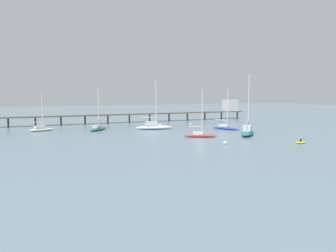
{
  "coord_description": "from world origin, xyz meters",
  "views": [
    {
      "loc": [
        -36.34,
        -61.26,
        9.79
      ],
      "look_at": [
        0.0,
        16.14,
        1.5
      ],
      "focal_mm": 36.68,
      "sensor_mm": 36.0,
      "label": 1
    }
  ],
  "objects_px": {
    "sailboat_white": "(154,126)",
    "sailboat_red": "(200,134)",
    "mooring_buoy_far": "(225,143)",
    "sailboat_green": "(98,128)",
    "sailboat_cream": "(41,128)",
    "sailboat_teal": "(248,131)",
    "mooring_buoy_inner": "(160,125)",
    "sailboat_blue": "(226,127)",
    "pier": "(179,110)",
    "mooring_buoy_outer": "(191,124)",
    "dinghy_yellow": "(301,142)"
  },
  "relations": [
    {
      "from": "mooring_buoy_outer",
      "to": "pier",
      "type": "bearing_deg",
      "value": 74.25
    },
    {
      "from": "sailboat_cream",
      "to": "sailboat_blue",
      "type": "bearing_deg",
      "value": -20.39
    },
    {
      "from": "pier",
      "to": "sailboat_teal",
      "type": "relative_size",
      "value": 6.36
    },
    {
      "from": "sailboat_blue",
      "to": "sailboat_cream",
      "type": "bearing_deg",
      "value": 159.61
    },
    {
      "from": "sailboat_red",
      "to": "mooring_buoy_inner",
      "type": "bearing_deg",
      "value": 86.89
    },
    {
      "from": "sailboat_white",
      "to": "sailboat_cream",
      "type": "relative_size",
      "value": 1.31
    },
    {
      "from": "sailboat_teal",
      "to": "mooring_buoy_inner",
      "type": "relative_size",
      "value": 16.86
    },
    {
      "from": "pier",
      "to": "sailboat_red",
      "type": "distance_m",
      "value": 45.15
    },
    {
      "from": "sailboat_cream",
      "to": "dinghy_yellow",
      "type": "height_order",
      "value": "sailboat_cream"
    },
    {
      "from": "pier",
      "to": "mooring_buoy_far",
      "type": "bearing_deg",
      "value": -108.23
    },
    {
      "from": "pier",
      "to": "sailboat_white",
      "type": "bearing_deg",
      "value": -130.3
    },
    {
      "from": "dinghy_yellow",
      "to": "mooring_buoy_inner",
      "type": "distance_m",
      "value": 43.31
    },
    {
      "from": "sailboat_red",
      "to": "mooring_buoy_outer",
      "type": "height_order",
      "value": "sailboat_red"
    },
    {
      "from": "mooring_buoy_outer",
      "to": "sailboat_green",
      "type": "bearing_deg",
      "value": -175.49
    },
    {
      "from": "sailboat_green",
      "to": "sailboat_cream",
      "type": "xyz_separation_m",
      "value": [
        -13.49,
        5.01,
        -0.03
      ]
    },
    {
      "from": "sailboat_cream",
      "to": "dinghy_yellow",
      "type": "distance_m",
      "value": 62.27
    },
    {
      "from": "sailboat_blue",
      "to": "pier",
      "type": "bearing_deg",
      "value": 86.55
    },
    {
      "from": "sailboat_teal",
      "to": "mooring_buoy_outer",
      "type": "distance_m",
      "value": 27.19
    },
    {
      "from": "mooring_buoy_far",
      "to": "sailboat_blue",
      "type": "bearing_deg",
      "value": 55.14
    },
    {
      "from": "dinghy_yellow",
      "to": "mooring_buoy_far",
      "type": "distance_m",
      "value": 15.03
    },
    {
      "from": "sailboat_teal",
      "to": "mooring_buoy_inner",
      "type": "bearing_deg",
      "value": 110.28
    },
    {
      "from": "sailboat_green",
      "to": "mooring_buoy_far",
      "type": "xyz_separation_m",
      "value": [
        15.87,
        -34.58,
        -0.33
      ]
    },
    {
      "from": "sailboat_red",
      "to": "mooring_buoy_far",
      "type": "distance_m",
      "value": 11.95
    },
    {
      "from": "sailboat_teal",
      "to": "mooring_buoy_outer",
      "type": "xyz_separation_m",
      "value": [
        0.05,
        27.18,
        -0.58
      ]
    },
    {
      "from": "sailboat_cream",
      "to": "pier",
      "type": "bearing_deg",
      "value": 16.84
    },
    {
      "from": "sailboat_teal",
      "to": "mooring_buoy_far",
      "type": "distance_m",
      "value": 16.13
    },
    {
      "from": "sailboat_teal",
      "to": "dinghy_yellow",
      "type": "distance_m",
      "value": 14.63
    },
    {
      "from": "dinghy_yellow",
      "to": "mooring_buoy_outer",
      "type": "xyz_separation_m",
      "value": [
        -1.27,
        41.74,
        0.12
      ]
    },
    {
      "from": "pier",
      "to": "mooring_buoy_outer",
      "type": "bearing_deg",
      "value": -105.75
    },
    {
      "from": "sailboat_red",
      "to": "mooring_buoy_far",
      "type": "height_order",
      "value": "sailboat_red"
    },
    {
      "from": "pier",
      "to": "sailboat_white",
      "type": "relative_size",
      "value": 6.76
    },
    {
      "from": "sailboat_red",
      "to": "mooring_buoy_outer",
      "type": "xyz_separation_m",
      "value": [
        11.47,
        25.0,
        -0.25
      ]
    },
    {
      "from": "sailboat_red",
      "to": "dinghy_yellow",
      "type": "distance_m",
      "value": 21.04
    },
    {
      "from": "sailboat_cream",
      "to": "sailboat_teal",
      "type": "distance_m",
      "value": 51.78
    },
    {
      "from": "sailboat_white",
      "to": "sailboat_red",
      "type": "height_order",
      "value": "sailboat_white"
    },
    {
      "from": "sailboat_cream",
      "to": "mooring_buoy_inner",
      "type": "relative_size",
      "value": 12.11
    },
    {
      "from": "mooring_buoy_far",
      "to": "dinghy_yellow",
      "type": "bearing_deg",
      "value": -18.95
    },
    {
      "from": "sailboat_blue",
      "to": "sailboat_cream",
      "type": "height_order",
      "value": "sailboat_blue"
    },
    {
      "from": "sailboat_blue",
      "to": "mooring_buoy_inner",
      "type": "relative_size",
      "value": 12.91
    },
    {
      "from": "sailboat_cream",
      "to": "mooring_buoy_outer",
      "type": "bearing_deg",
      "value": -3.71
    },
    {
      "from": "sailboat_blue",
      "to": "mooring_buoy_outer",
      "type": "distance_m",
      "value": 14.38
    },
    {
      "from": "sailboat_blue",
      "to": "sailboat_green",
      "type": "bearing_deg",
      "value": 159.6
    },
    {
      "from": "sailboat_blue",
      "to": "mooring_buoy_far",
      "type": "distance_m",
      "value": 27.76
    },
    {
      "from": "sailboat_red",
      "to": "sailboat_green",
      "type": "relative_size",
      "value": 0.92
    },
    {
      "from": "sailboat_white",
      "to": "sailboat_blue",
      "type": "distance_m",
      "value": 19.32
    },
    {
      "from": "sailboat_red",
      "to": "mooring_buoy_far",
      "type": "relative_size",
      "value": 14.08
    },
    {
      "from": "sailboat_white",
      "to": "mooring_buoy_far",
      "type": "height_order",
      "value": "sailboat_white"
    },
    {
      "from": "mooring_buoy_outer",
      "to": "mooring_buoy_inner",
      "type": "distance_m",
      "value": 10.11
    },
    {
      "from": "sailboat_red",
      "to": "sailboat_cream",
      "type": "xyz_separation_m",
      "value": [
        -30.84,
        27.74,
        0.08
      ]
    },
    {
      "from": "sailboat_teal",
      "to": "sailboat_green",
      "type": "bearing_deg",
      "value": 139.11
    }
  ]
}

